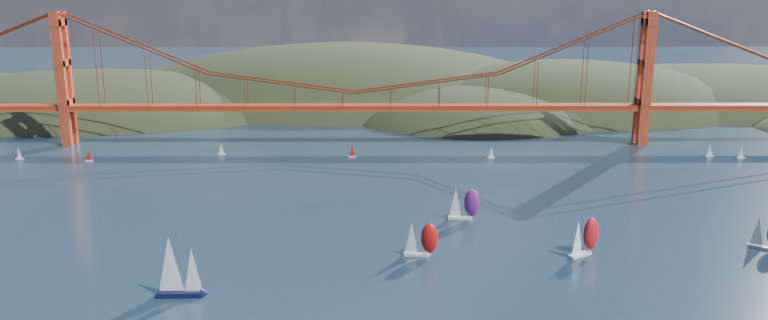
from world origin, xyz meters
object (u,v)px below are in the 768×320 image
(racer_2, at_px, (766,233))
(racer_0, at_px, (420,238))
(sloop_navy, at_px, (177,267))
(racer_rwb, at_px, (463,203))
(racer_1, at_px, (584,236))

(racer_2, bearing_deg, racer_0, -141.12)
(sloop_navy, xyz_separation_m, racer_2, (145.74, 28.61, -2.47))
(racer_2, bearing_deg, racer_rwb, -161.83)
(racer_0, xyz_separation_m, racer_1, (41.79, 0.16, 0.44))
(racer_2, relative_size, racer_rwb, 0.91)
(racer_1, bearing_deg, racer_0, 146.51)
(racer_1, bearing_deg, racer_2, -28.72)
(racer_rwb, bearing_deg, racer_2, -11.68)
(racer_2, distance_m, racer_rwb, 80.25)
(racer_2, bearing_deg, sloop_navy, -132.81)
(racer_0, bearing_deg, racer_1, 7.28)
(sloop_navy, height_order, racer_2, sloop_navy)
(racer_1, distance_m, racer_2, 48.88)
(sloop_navy, xyz_separation_m, racer_0, (55.26, 24.20, -2.22))
(racer_0, bearing_deg, racer_rwb, 71.17)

